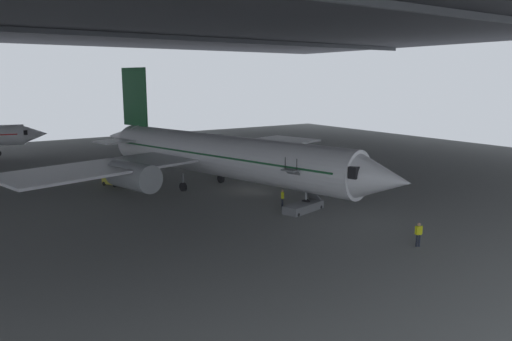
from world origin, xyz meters
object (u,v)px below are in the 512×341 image
Objects in this scene: crew_worker_near_nose at (419,233)px; airplane_main at (218,155)px; boarding_stairs at (303,203)px; baggage_tug at (113,181)px; crew_worker_by_stairs at (282,197)px.

airplane_main is at bearing 97.46° from crew_worker_near_nose.
crew_worker_near_nose is at bearing -82.54° from airplane_main.
boarding_stairs is (2.11, -11.08, -2.91)m from airplane_main.
baggage_tug is (-8.27, 8.27, -3.13)m from airplane_main.
boarding_stairs reaches higher than baggage_tug.
airplane_main is 12.11m from baggage_tug.
crew_worker_near_nose reaches higher than baggage_tug.
airplane_main is at bearing 99.39° from crew_worker_by_stairs.
airplane_main is 23.94× the size of crew_worker_near_nose.
crew_worker_near_nose is (0.82, -11.32, 0.21)m from boarding_stairs.
crew_worker_by_stairs is (1.48, -8.96, -2.75)m from airplane_main.
boarding_stairs reaches higher than crew_worker_near_nose.
airplane_main is 11.65m from boarding_stairs.
crew_worker_by_stairs reaches higher than baggage_tug.
boarding_stairs is at bearing -61.80° from baggage_tug.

